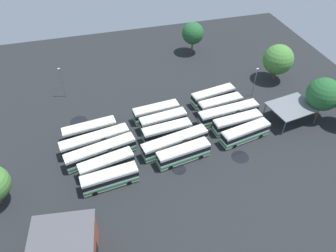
{
  "coord_description": "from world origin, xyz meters",
  "views": [
    {
      "loc": [
        13.06,
        46.57,
        46.87
      ],
      "look_at": [
        -0.43,
        -1.94,
        1.48
      ],
      "focal_mm": 33.98,
      "sensor_mm": 36.0,
      "label": 1
    }
  ],
  "objects_px": {
    "bus_row0_slot2": "(228,113)",
    "bus_row0_slot4": "(245,133)",
    "bus_row1_slot3": "(175,143)",
    "bus_row1_slot4": "(183,154)",
    "bus_row0_slot3": "(237,123)",
    "bus_row1_slot2": "(167,132)",
    "bus_row2_slot0": "(90,130)",
    "maintenance_shelter": "(292,107)",
    "bus_row2_slot4": "(110,179)",
    "tree_northwest": "(193,33)",
    "tree_north_edge": "(323,94)",
    "bus_row1_slot0": "(156,112)",
    "depot_building": "(65,248)",
    "bus_row2_slot1": "(96,141)",
    "bus_row0_slot1": "(220,105)",
    "bus_row2_slot2": "(101,152)",
    "tree_south_edge": "(278,60)",
    "bus_row0_slot0": "(213,96)",
    "bus_row1_slot1": "(163,121)",
    "lamp_post_far_corner": "(255,81)",
    "lamp_post_near_entrance": "(62,81)",
    "bus_row2_slot3": "(107,165)"
  },
  "relations": [
    {
      "from": "bus_row0_slot3",
      "to": "tree_south_edge",
      "type": "height_order",
      "value": "tree_south_edge"
    },
    {
      "from": "bus_row1_slot3",
      "to": "depot_building",
      "type": "bearing_deg",
      "value": 38.61
    },
    {
      "from": "bus_row2_slot4",
      "to": "tree_northwest",
      "type": "xyz_separation_m",
      "value": [
        -29.9,
        -42.29,
        4.27
      ]
    },
    {
      "from": "bus_row0_slot1",
      "to": "tree_south_edge",
      "type": "bearing_deg",
      "value": -155.9
    },
    {
      "from": "bus_row2_slot3",
      "to": "tree_south_edge",
      "type": "relative_size",
      "value": 1.09
    },
    {
      "from": "bus_row1_slot2",
      "to": "tree_north_edge",
      "type": "bearing_deg",
      "value": 176.25
    },
    {
      "from": "bus_row1_slot3",
      "to": "maintenance_shelter",
      "type": "bearing_deg",
      "value": -175.92
    },
    {
      "from": "bus_row1_slot3",
      "to": "bus_row2_slot3",
      "type": "bearing_deg",
      "value": 8.56
    },
    {
      "from": "bus_row0_slot1",
      "to": "bus_row2_slot2",
      "type": "bearing_deg",
      "value": 15.22
    },
    {
      "from": "bus_row2_slot2",
      "to": "depot_building",
      "type": "relative_size",
      "value": 1.37
    },
    {
      "from": "bus_row1_slot3",
      "to": "bus_row1_slot4",
      "type": "xyz_separation_m",
      "value": [
        -0.68,
        3.27,
        -0.0
      ]
    },
    {
      "from": "bus_row2_slot2",
      "to": "bus_row0_slot3",
      "type": "bearing_deg",
      "value": -178.34
    },
    {
      "from": "bus_row0_slot3",
      "to": "bus_row2_slot2",
      "type": "distance_m",
      "value": 29.17
    },
    {
      "from": "bus_row2_slot3",
      "to": "lamp_post_far_corner",
      "type": "bearing_deg",
      "value": -158.92
    },
    {
      "from": "bus_row1_slot0",
      "to": "bus_row1_slot2",
      "type": "relative_size",
      "value": 1.0
    },
    {
      "from": "bus_row1_slot3",
      "to": "lamp_post_far_corner",
      "type": "relative_size",
      "value": 1.8
    },
    {
      "from": "bus_row2_slot4",
      "to": "tree_north_edge",
      "type": "relative_size",
      "value": 1.06
    },
    {
      "from": "bus_row1_slot3",
      "to": "depot_building",
      "type": "relative_size",
      "value": 1.37
    },
    {
      "from": "bus_row0_slot0",
      "to": "lamp_post_near_entrance",
      "type": "xyz_separation_m",
      "value": [
        33.89,
        -11.74,
        2.59
      ]
    },
    {
      "from": "bus_row0_slot0",
      "to": "bus_row1_slot2",
      "type": "relative_size",
      "value": 1.04
    },
    {
      "from": "bus_row2_slot0",
      "to": "maintenance_shelter",
      "type": "xyz_separation_m",
      "value": [
        -43.22,
        6.32,
        1.88
      ]
    },
    {
      "from": "bus_row2_slot4",
      "to": "maintenance_shelter",
      "type": "relative_size",
      "value": 1.01
    },
    {
      "from": "tree_north_edge",
      "to": "maintenance_shelter",
      "type": "bearing_deg",
      "value": -5.06
    },
    {
      "from": "bus_row1_slot0",
      "to": "depot_building",
      "type": "bearing_deg",
      "value": 53.59
    },
    {
      "from": "bus_row2_slot1",
      "to": "bus_row2_slot0",
      "type": "bearing_deg",
      "value": -77.15
    },
    {
      "from": "bus_row0_slot4",
      "to": "tree_northwest",
      "type": "bearing_deg",
      "value": -91.89
    },
    {
      "from": "bus_row1_slot2",
      "to": "bus_row1_slot4",
      "type": "relative_size",
      "value": 0.97
    },
    {
      "from": "bus_row1_slot1",
      "to": "lamp_post_far_corner",
      "type": "relative_size",
      "value": 1.34
    },
    {
      "from": "bus_row1_slot1",
      "to": "bus_row2_slot1",
      "type": "distance_m",
      "value": 14.93
    },
    {
      "from": "bus_row0_slot3",
      "to": "bus_row1_slot2",
      "type": "bearing_deg",
      "value": -5.08
    },
    {
      "from": "bus_row2_slot2",
      "to": "tree_northwest",
      "type": "bearing_deg",
      "value": -130.97
    },
    {
      "from": "bus_row2_slot0",
      "to": "lamp_post_far_corner",
      "type": "xyz_separation_m",
      "value": [
        -39.49,
        -4.03,
        2.52
      ]
    },
    {
      "from": "bus_row0_slot1",
      "to": "tree_north_edge",
      "type": "xyz_separation_m",
      "value": [
        -20.2,
        7.68,
        4.4
      ]
    },
    {
      "from": "bus_row0_slot2",
      "to": "bus_row0_slot4",
      "type": "bearing_deg",
      "value": 96.25
    },
    {
      "from": "bus_row0_slot1",
      "to": "bus_row1_slot3",
      "type": "xyz_separation_m",
      "value": [
        13.43,
        9.03,
        0.0
      ]
    },
    {
      "from": "maintenance_shelter",
      "to": "bus_row0_slot0",
      "type": "bearing_deg",
      "value": -37.41
    },
    {
      "from": "bus_row0_slot3",
      "to": "lamp_post_near_entrance",
      "type": "xyz_separation_m",
      "value": [
        35.31,
        -22.1,
        2.59
      ]
    },
    {
      "from": "bus_row0_slot3",
      "to": "bus_row1_slot2",
      "type": "relative_size",
      "value": 1.04
    },
    {
      "from": "bus_row0_slot1",
      "to": "tree_northwest",
      "type": "bearing_deg",
      "value": -95.38
    },
    {
      "from": "bus_row2_slot3",
      "to": "tree_north_edge",
      "type": "distance_m",
      "value": 47.96
    },
    {
      "from": "bus_row0_slot0",
      "to": "maintenance_shelter",
      "type": "xyz_separation_m",
      "value": [
        -13.96,
        10.68,
        1.88
      ]
    },
    {
      "from": "bus_row2_slot1",
      "to": "bus_row2_slot4",
      "type": "height_order",
      "value": "same"
    },
    {
      "from": "bus_row2_slot3",
      "to": "depot_building",
      "type": "xyz_separation_m",
      "value": [
        7.89,
        15.37,
        1.04
      ]
    },
    {
      "from": "bus_row1_slot0",
      "to": "bus_row2_slot0",
      "type": "xyz_separation_m",
      "value": [
        14.82,
        2.14,
        0.0
      ]
    },
    {
      "from": "bus_row0_slot0",
      "to": "bus_row2_slot2",
      "type": "relative_size",
      "value": 0.78
    },
    {
      "from": "bus_row1_slot0",
      "to": "bus_row2_slot4",
      "type": "height_order",
      "value": "same"
    },
    {
      "from": "bus_row2_slot1",
      "to": "bus_row2_slot2",
      "type": "relative_size",
      "value": 1.0
    },
    {
      "from": "tree_south_edge",
      "to": "tree_north_edge",
      "type": "relative_size",
      "value": 0.99
    },
    {
      "from": "bus_row2_slot2",
      "to": "bus_row2_slot0",
      "type": "bearing_deg",
      "value": -77.46
    },
    {
      "from": "bus_row1_slot3",
      "to": "tree_south_edge",
      "type": "xyz_separation_m",
      "value": [
        -32.05,
        -17.36,
        4.15
      ]
    }
  ]
}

